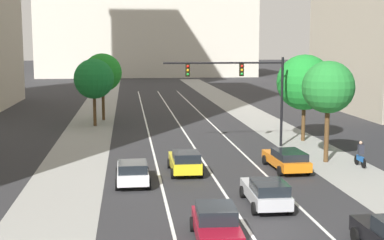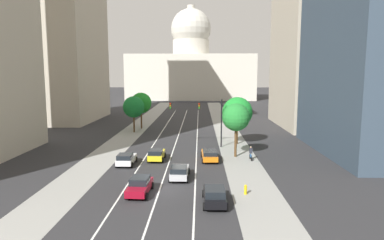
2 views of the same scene
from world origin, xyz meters
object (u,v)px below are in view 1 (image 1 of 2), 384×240
at_px(capitol_building, 147,22).
at_px(street_tree_mid_right, 305,82).
at_px(car_silver, 266,192).
at_px(traffic_signal_mast, 245,82).
at_px(car_yellow, 185,162).
at_px(car_white, 133,172).
at_px(car_orange, 287,159).
at_px(car_crimson, 216,224).
at_px(street_tree_near_left, 103,73).
at_px(street_tree_mid_left, 94,79).
at_px(cyclist, 361,154).
at_px(street_tree_far_right, 328,87).

distance_m(capitol_building, street_tree_mid_right, 95.66).
height_order(car_silver, traffic_signal_mast, traffic_signal_mast).
bearing_deg(car_yellow, car_white, 124.17).
distance_m(car_silver, car_orange, 8.23).
bearing_deg(car_crimson, traffic_signal_mast, -12.92).
distance_m(car_silver, car_yellow, 8.09).
distance_m(street_tree_near_left, street_tree_mid_left, 4.17).
relative_size(capitol_building, car_orange, 10.86).
xyz_separation_m(car_orange, cyclist, (5.18, 0.41, 0.11)).
xyz_separation_m(capitol_building, car_yellow, (-1.65, -105.18, -12.49)).
bearing_deg(street_tree_far_right, traffic_signal_mast, 127.04).
distance_m(car_yellow, cyclist, 11.81).
relative_size(car_crimson, traffic_signal_mast, 0.46).
bearing_deg(capitol_building, car_silver, -89.16).
bearing_deg(car_silver, capitol_building, 1.80).
bearing_deg(traffic_signal_mast, cyclist, -50.74).
height_order(capitol_building, cyclist, capitol_building).
xyz_separation_m(car_crimson, car_yellow, (-0.00, 11.92, 0.01)).
bearing_deg(cyclist, car_silver, 131.75).
bearing_deg(car_crimson, car_white, 21.51).
bearing_deg(car_crimson, car_orange, -26.08).
bearing_deg(street_tree_mid_left, traffic_signal_mast, -45.74).
xyz_separation_m(street_tree_far_right, street_tree_mid_left, (-16.81, 18.58, -0.51)).
xyz_separation_m(traffic_signal_mast, cyclist, (6.20, -7.59, -4.34)).
relative_size(cyclist, street_tree_mid_right, 0.24).
bearing_deg(car_yellow, street_tree_near_left, 13.85).
relative_size(car_white, street_tree_mid_left, 0.61).
bearing_deg(street_tree_far_right, street_tree_mid_left, 132.13).
distance_m(car_orange, traffic_signal_mast, 9.21).
bearing_deg(car_white, street_tree_near_left, 5.50).
bearing_deg(car_orange, street_tree_near_left, 25.04).
xyz_separation_m(traffic_signal_mast, street_tree_far_right, (4.46, -5.91, -0.02)).
height_order(car_silver, car_crimson, car_crimson).
bearing_deg(car_silver, street_tree_mid_right, -22.81).
height_order(car_white, street_tree_near_left, street_tree_near_left).
height_order(car_crimson, cyclist, cyclist).
xyz_separation_m(cyclist, street_tree_mid_left, (-18.55, 20.26, 3.81)).
distance_m(car_orange, street_tree_mid_left, 24.94).
distance_m(car_silver, cyclist, 11.63).
bearing_deg(car_white, street_tree_far_right, -71.82).
xyz_separation_m(car_silver, car_crimson, (-3.30, -4.53, 0.02)).
bearing_deg(car_yellow, traffic_signal_mast, -34.34).
bearing_deg(capitol_building, street_tree_mid_right, -84.30).
relative_size(car_yellow, street_tree_near_left, 0.58).
bearing_deg(car_orange, cyclist, -87.57).
height_order(car_yellow, street_tree_mid_right, street_tree_mid_right).
bearing_deg(cyclist, street_tree_near_left, 34.94).
height_order(car_silver, car_white, car_white).
height_order(capitol_building, car_orange, capitol_building).
xyz_separation_m(car_silver, traffic_signal_mast, (2.29, 15.53, 4.43)).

